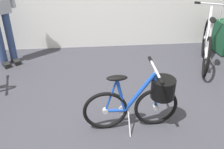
{
  "coord_description": "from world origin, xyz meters",
  "views": [
    {
      "loc": [
        -0.09,
        -2.26,
        2.15
      ],
      "look_at": [
        0.13,
        0.32,
        0.55
      ],
      "focal_mm": 43.9,
      "sensor_mm": 36.0,
      "label": 1
    }
  ],
  "objects": [
    {
      "name": "ground_plane",
      "position": [
        0.0,
        0.0,
        0.0
      ],
      "size": [
        7.3,
        7.3,
        0.0
      ],
      "primitive_type": "plane",
      "color": "#38383F"
    },
    {
      "name": "folding_bike_foreground",
      "position": [
        0.44,
        0.09,
        0.37
      ],
      "size": [
        1.06,
        0.53,
        0.75
      ],
      "color": "black",
      "rests_on": "ground_plane"
    },
    {
      "name": "display_bike_left",
      "position": [
        1.67,
        1.41,
        0.34
      ],
      "size": [
        0.59,
        1.24,
        0.91
      ],
      "color": "black",
      "rests_on": "ground_plane"
    },
    {
      "name": "rolling_suitcase",
      "position": [
        2.11,
        1.79,
        0.28
      ],
      "size": [
        0.25,
        0.39,
        0.83
      ],
      "color": "#19472D",
      "rests_on": "ground_plane"
    }
  ]
}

